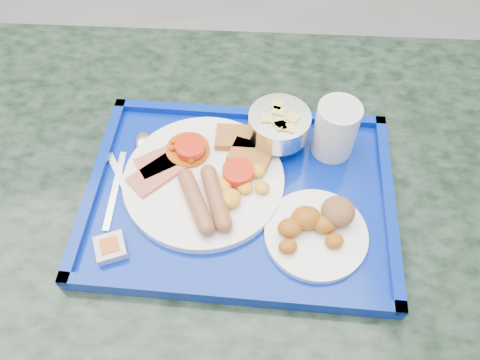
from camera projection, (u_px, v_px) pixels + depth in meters
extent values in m
plane|color=gray|center=(140.00, 265.00, 1.60)|extent=(6.00, 6.00, 0.00)
cylinder|color=slate|center=(227.00, 336.00, 1.44)|extent=(0.61, 0.61, 0.03)
cylinder|color=slate|center=(223.00, 288.00, 1.13)|extent=(0.12, 0.12, 0.74)
cube|color=black|center=(217.00, 201.00, 0.81)|extent=(1.44, 1.09, 0.04)
cube|color=#03219D|center=(240.00, 197.00, 0.78)|extent=(0.57, 0.47, 0.02)
cube|color=#03219D|center=(248.00, 114.00, 0.86)|extent=(0.49, 0.13, 0.01)
cube|color=#03219D|center=(229.00, 293.00, 0.67)|extent=(0.49, 0.13, 0.01)
cube|color=#03219D|center=(389.00, 203.00, 0.75)|extent=(0.10, 0.36, 0.01)
cube|color=#03219D|center=(96.00, 181.00, 0.78)|extent=(0.10, 0.36, 0.01)
cylinder|color=white|center=(204.00, 179.00, 0.78)|extent=(0.27, 0.27, 0.01)
cube|color=#CB6951|center=(164.00, 160.00, 0.79)|extent=(0.10, 0.08, 0.01)
cube|color=#CB6951|center=(156.00, 174.00, 0.77)|extent=(0.10, 0.09, 0.01)
cylinder|color=#AF4907|center=(188.00, 150.00, 0.80)|extent=(0.07, 0.07, 0.01)
sphere|color=#AF4907|center=(184.00, 157.00, 0.78)|extent=(0.01, 0.01, 0.01)
sphere|color=#AF4907|center=(191.00, 160.00, 0.78)|extent=(0.01, 0.01, 0.01)
sphere|color=#AF4907|center=(186.00, 142.00, 0.80)|extent=(0.01, 0.01, 0.01)
sphere|color=#AF4907|center=(186.00, 152.00, 0.79)|extent=(0.01, 0.01, 0.01)
sphere|color=#AF4907|center=(176.00, 147.00, 0.79)|extent=(0.01, 0.01, 0.01)
sphere|color=#AF4907|center=(172.00, 148.00, 0.79)|extent=(0.01, 0.01, 0.01)
sphere|color=#AF4907|center=(197.00, 142.00, 0.80)|extent=(0.01, 0.01, 0.01)
sphere|color=#AF4907|center=(192.00, 137.00, 0.81)|extent=(0.01, 0.01, 0.01)
sphere|color=#AF4907|center=(197.00, 155.00, 0.78)|extent=(0.01, 0.01, 0.01)
sphere|color=#AF4907|center=(180.00, 137.00, 0.81)|extent=(0.01, 0.01, 0.01)
sphere|color=#AF4907|center=(174.00, 141.00, 0.80)|extent=(0.01, 0.01, 0.01)
sphere|color=#AF4907|center=(195.00, 154.00, 0.78)|extent=(0.01, 0.01, 0.01)
cube|color=#AC662B|center=(236.00, 138.00, 0.81)|extent=(0.08, 0.06, 0.01)
cube|color=#AC662B|center=(251.00, 155.00, 0.79)|extent=(0.09, 0.08, 0.01)
cylinder|color=brown|center=(196.00, 202.00, 0.73)|extent=(0.05, 0.10, 0.03)
cylinder|color=brown|center=(216.00, 198.00, 0.73)|extent=(0.04, 0.10, 0.03)
ellipsoid|color=yellow|center=(244.00, 181.00, 0.76)|extent=(0.02, 0.02, 0.01)
ellipsoid|color=yellow|center=(230.00, 196.00, 0.74)|extent=(0.02, 0.02, 0.02)
ellipsoid|color=yellow|center=(262.00, 187.00, 0.75)|extent=(0.02, 0.02, 0.02)
ellipsoid|color=yellow|center=(223.00, 185.00, 0.75)|extent=(0.03, 0.03, 0.02)
ellipsoid|color=yellow|center=(257.00, 171.00, 0.77)|extent=(0.03, 0.03, 0.02)
ellipsoid|color=yellow|center=(245.00, 187.00, 0.75)|extent=(0.03, 0.03, 0.02)
ellipsoid|color=yellow|center=(230.00, 198.00, 0.73)|extent=(0.04, 0.04, 0.02)
ellipsoid|color=yellow|center=(235.00, 173.00, 0.76)|extent=(0.03, 0.03, 0.02)
cylinder|color=red|center=(190.00, 147.00, 0.79)|extent=(0.05, 0.05, 0.01)
cylinder|color=red|center=(238.00, 172.00, 0.76)|extent=(0.05, 0.05, 0.01)
cylinder|color=white|center=(316.00, 234.00, 0.72)|extent=(0.16, 0.16, 0.01)
ellipsoid|color=#AC5E14|center=(334.00, 241.00, 0.70)|extent=(0.03, 0.02, 0.02)
ellipsoid|color=#AC5E14|center=(325.00, 224.00, 0.71)|extent=(0.04, 0.03, 0.03)
ellipsoid|color=#AC5E14|center=(306.00, 218.00, 0.71)|extent=(0.05, 0.04, 0.03)
ellipsoid|color=#AC5E14|center=(290.00, 228.00, 0.71)|extent=(0.04, 0.03, 0.03)
ellipsoid|color=#AC5E14|center=(288.00, 246.00, 0.69)|extent=(0.03, 0.02, 0.02)
ellipsoid|color=brown|center=(338.00, 212.00, 0.71)|extent=(0.05, 0.05, 0.04)
cylinder|color=silver|center=(277.00, 142.00, 0.83)|extent=(0.07, 0.07, 0.01)
cylinder|color=silver|center=(278.00, 136.00, 0.82)|extent=(0.02, 0.02, 0.02)
cylinder|color=silver|center=(279.00, 124.00, 0.79)|extent=(0.11, 0.11, 0.04)
cube|color=#FAED5F|center=(278.00, 113.00, 0.78)|extent=(0.02, 0.02, 0.02)
cube|color=#FAED5F|center=(280.00, 128.00, 0.77)|extent=(0.02, 0.02, 0.02)
cube|color=#FAED5F|center=(266.00, 120.00, 0.78)|extent=(0.02, 0.02, 0.02)
cube|color=#FAED5F|center=(277.00, 108.00, 0.79)|extent=(0.03, 0.03, 0.02)
cube|color=#FAED5F|center=(293.00, 120.00, 0.78)|extent=(0.03, 0.03, 0.02)
cube|color=#FAED5F|center=(289.00, 130.00, 0.76)|extent=(0.03, 0.02, 0.02)
cube|color=#FAED5F|center=(279.00, 125.00, 0.77)|extent=(0.03, 0.03, 0.02)
cylinder|color=silver|center=(336.00, 129.00, 0.78)|extent=(0.07, 0.07, 0.10)
cylinder|color=#F6580D|center=(340.00, 111.00, 0.75)|extent=(0.06, 0.06, 0.01)
cube|color=silver|center=(124.00, 185.00, 0.78)|extent=(0.06, 0.14, 0.00)
ellipsoid|color=silver|center=(143.00, 141.00, 0.83)|extent=(0.05, 0.05, 0.01)
cube|color=silver|center=(115.00, 190.00, 0.77)|extent=(0.04, 0.16, 0.00)
cube|color=silver|center=(110.00, 248.00, 0.71)|extent=(0.05, 0.05, 0.02)
cube|color=#D06217|center=(109.00, 245.00, 0.70)|extent=(0.03, 0.03, 0.00)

